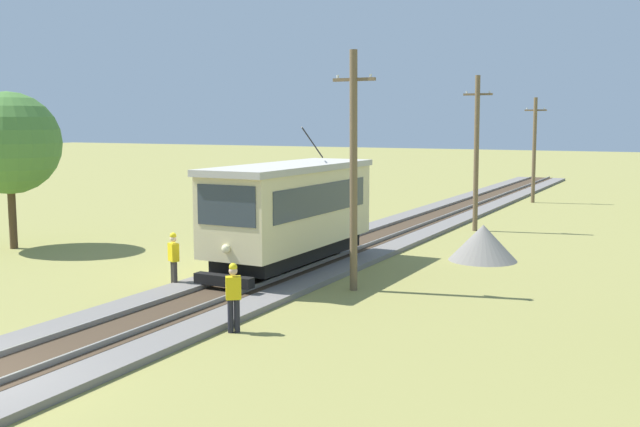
{
  "coord_description": "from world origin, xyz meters",
  "views": [
    {
      "loc": [
        12.56,
        -9.15,
        5.29
      ],
      "look_at": [
        -0.45,
        16.19,
        1.71
      ],
      "focal_mm": 41.11,
      "sensor_mm": 36.0,
      "label": 1
    }
  ],
  "objects_px": {
    "utility_pole_near_tram": "(354,169)",
    "gravel_pile": "(483,243)",
    "tree_left_near": "(9,143)",
    "utility_pole_mid": "(476,152)",
    "red_tram": "(291,210)",
    "utility_pole_far": "(534,149)",
    "second_worker": "(174,257)",
    "track_worker": "(233,294)"
  },
  "relations": [
    {
      "from": "gravel_pile",
      "to": "utility_pole_mid",
      "type": "bearing_deg",
      "value": 107.62
    },
    {
      "from": "utility_pole_far",
      "to": "track_worker",
      "type": "relative_size",
      "value": 3.84
    },
    {
      "from": "utility_pole_far",
      "to": "track_worker",
      "type": "xyz_separation_m",
      "value": [
        -0.74,
        -33.89,
        -2.54
      ]
    },
    {
      "from": "utility_pole_near_tram",
      "to": "utility_pole_mid",
      "type": "xyz_separation_m",
      "value": [
        0.0,
        14.19,
        0.01
      ]
    },
    {
      "from": "gravel_pile",
      "to": "tree_left_near",
      "type": "distance_m",
      "value": 19.64
    },
    {
      "from": "utility_pole_far",
      "to": "tree_left_near",
      "type": "bearing_deg",
      "value": -119.75
    },
    {
      "from": "second_worker",
      "to": "tree_left_near",
      "type": "distance_m",
      "value": 11.48
    },
    {
      "from": "gravel_pile",
      "to": "track_worker",
      "type": "distance_m",
      "value": 12.82
    },
    {
      "from": "utility_pole_mid",
      "to": "utility_pole_far",
      "type": "height_order",
      "value": "utility_pole_mid"
    },
    {
      "from": "utility_pole_near_tram",
      "to": "red_tram",
      "type": "bearing_deg",
      "value": 152.43
    },
    {
      "from": "utility_pole_mid",
      "to": "second_worker",
      "type": "relative_size",
      "value": 4.19
    },
    {
      "from": "track_worker",
      "to": "second_worker",
      "type": "relative_size",
      "value": 1.0
    },
    {
      "from": "utility_pole_mid",
      "to": "utility_pole_near_tram",
      "type": "bearing_deg",
      "value": -90.0
    },
    {
      "from": "track_worker",
      "to": "tree_left_near",
      "type": "relative_size",
      "value": 0.27
    },
    {
      "from": "utility_pole_near_tram",
      "to": "gravel_pile",
      "type": "distance_m",
      "value": 7.88
    },
    {
      "from": "utility_pole_near_tram",
      "to": "tree_left_near",
      "type": "relative_size",
      "value": 1.14
    },
    {
      "from": "utility_pole_near_tram",
      "to": "gravel_pile",
      "type": "bearing_deg",
      "value": 71.16
    },
    {
      "from": "second_worker",
      "to": "tree_left_near",
      "type": "relative_size",
      "value": 0.27
    },
    {
      "from": "utility_pole_near_tram",
      "to": "gravel_pile",
      "type": "xyz_separation_m",
      "value": [
        2.33,
        6.84,
        -3.13
      ]
    },
    {
      "from": "utility_pole_mid",
      "to": "track_worker",
      "type": "height_order",
      "value": "utility_pole_mid"
    },
    {
      "from": "utility_pole_far",
      "to": "second_worker",
      "type": "bearing_deg",
      "value": -99.8
    },
    {
      "from": "gravel_pile",
      "to": "second_worker",
      "type": "bearing_deg",
      "value": -129.95
    },
    {
      "from": "track_worker",
      "to": "tree_left_near",
      "type": "height_order",
      "value": "tree_left_near"
    },
    {
      "from": "utility_pole_far",
      "to": "utility_pole_mid",
      "type": "bearing_deg",
      "value": -90.0
    },
    {
      "from": "utility_pole_far",
      "to": "tree_left_near",
      "type": "height_order",
      "value": "utility_pole_far"
    },
    {
      "from": "utility_pole_mid",
      "to": "gravel_pile",
      "type": "height_order",
      "value": "utility_pole_mid"
    },
    {
      "from": "red_tram",
      "to": "utility_pole_far",
      "type": "bearing_deg",
      "value": 83.25
    },
    {
      "from": "utility_pole_mid",
      "to": "gravel_pile",
      "type": "xyz_separation_m",
      "value": [
        2.33,
        -7.35,
        -3.14
      ]
    },
    {
      "from": "gravel_pile",
      "to": "second_worker",
      "type": "height_order",
      "value": "second_worker"
    },
    {
      "from": "red_tram",
      "to": "track_worker",
      "type": "distance_m",
      "value": 7.73
    },
    {
      "from": "utility_pole_far",
      "to": "tree_left_near",
      "type": "xyz_separation_m",
      "value": [
        -15.88,
        -27.79,
        0.88
      ]
    },
    {
      "from": "utility_pole_mid",
      "to": "second_worker",
      "type": "distance_m",
      "value": 17.5
    },
    {
      "from": "utility_pole_near_tram",
      "to": "utility_pole_mid",
      "type": "bearing_deg",
      "value": 90.0
    },
    {
      "from": "second_worker",
      "to": "utility_pole_far",
      "type": "bearing_deg",
      "value": -161.02
    },
    {
      "from": "red_tram",
      "to": "track_worker",
      "type": "xyz_separation_m",
      "value": [
        2.42,
        -7.25,
        -1.21
      ]
    },
    {
      "from": "tree_left_near",
      "to": "track_worker",
      "type": "bearing_deg",
      "value": -21.95
    },
    {
      "from": "utility_pole_near_tram",
      "to": "track_worker",
      "type": "xyz_separation_m",
      "value": [
        -0.74,
        -5.6,
        -2.84
      ]
    },
    {
      "from": "utility_pole_far",
      "to": "track_worker",
      "type": "distance_m",
      "value": 33.99
    },
    {
      "from": "red_tram",
      "to": "utility_pole_near_tram",
      "type": "distance_m",
      "value": 3.91
    },
    {
      "from": "tree_left_near",
      "to": "utility_pole_mid",
      "type": "bearing_deg",
      "value": 40.76
    },
    {
      "from": "red_tram",
      "to": "utility_pole_far",
      "type": "distance_m",
      "value": 26.86
    },
    {
      "from": "utility_pole_near_tram",
      "to": "track_worker",
      "type": "bearing_deg",
      "value": -97.49
    }
  ]
}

